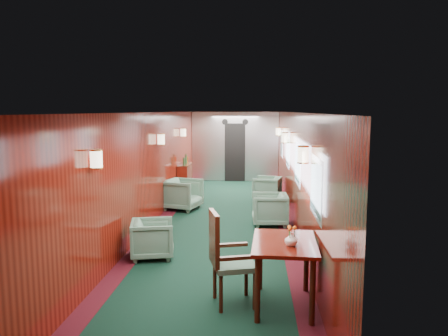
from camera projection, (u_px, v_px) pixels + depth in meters
name	position (u px, v px, depth m)	size (l,w,h in m)	color
room	(222.00, 149.00, 9.16)	(12.00, 12.10, 2.40)	black
bulkhead	(235.00, 147.00, 15.06)	(2.98, 0.17, 2.39)	silver
windows_right	(292.00, 157.00, 9.32)	(0.02, 8.60, 0.80)	silver
wall_sconces	(224.00, 140.00, 9.70)	(2.97, 7.97, 0.25)	#FAEDC3
dining_table	(284.00, 252.00, 5.40)	(0.82, 1.14, 0.83)	maroon
side_chair	(225.00, 255.00, 5.45)	(0.65, 0.67, 1.20)	#204C3D
credenza	(185.00, 179.00, 12.71)	(0.31, 1.00, 1.17)	maroon
flower_vase	(291.00, 239.00, 5.20)	(0.15, 0.15, 0.16)	white
armchair_left_near	(153.00, 239.00, 7.27)	(0.68, 0.69, 0.63)	#204C3D
armchair_left_far	(183.00, 194.00, 10.78)	(0.81, 0.83, 0.76)	#204C3D
armchair_right_near	(270.00, 209.00, 9.32)	(0.73, 0.75, 0.68)	#204C3D
armchair_right_far	(267.00, 188.00, 11.91)	(0.69, 0.71, 0.65)	#204C3D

